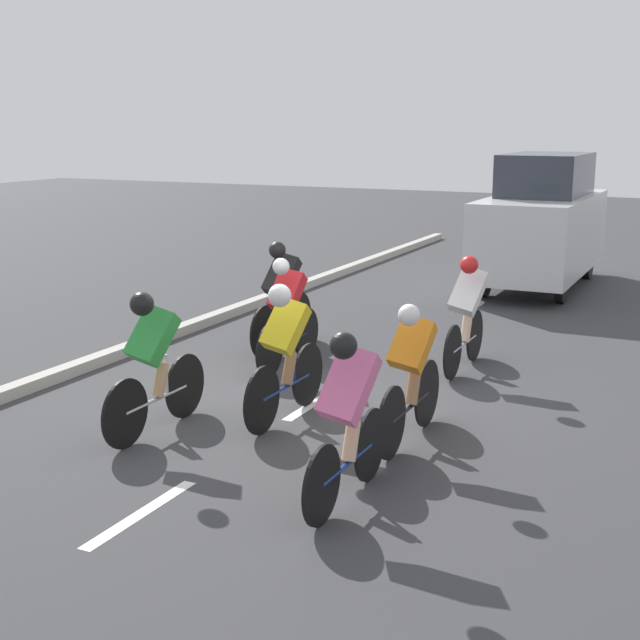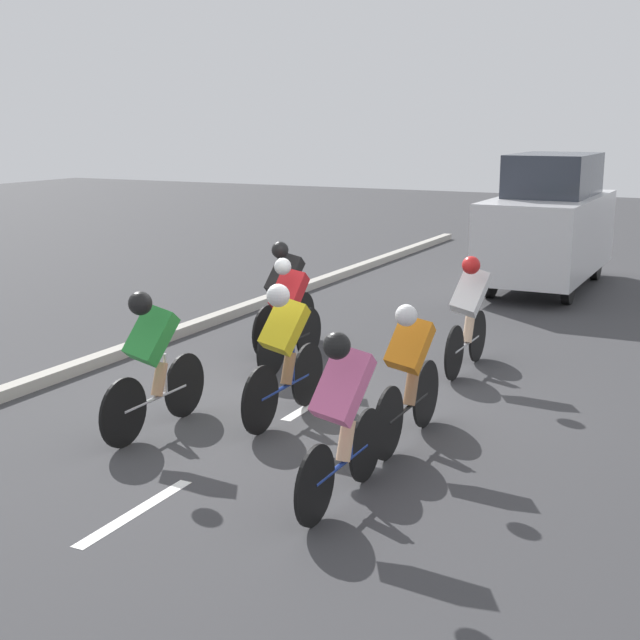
% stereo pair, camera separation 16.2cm
% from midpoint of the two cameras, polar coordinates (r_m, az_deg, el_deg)
% --- Properties ---
extents(ground_plane, '(60.00, 60.00, 0.00)m').
position_cam_midpoint_polar(ground_plane, '(9.94, -0.01, -5.40)').
color(ground_plane, '#38383A').
extents(lane_stripe_near, '(0.12, 1.40, 0.01)m').
position_cam_midpoint_polar(lane_stripe_near, '(7.45, -11.07, -11.96)').
color(lane_stripe_near, white).
rests_on(lane_stripe_near, ground).
extents(lane_stripe_mid, '(0.12, 1.40, 0.01)m').
position_cam_midpoint_polar(lane_stripe_mid, '(9.99, 0.16, -5.27)').
color(lane_stripe_mid, white).
rests_on(lane_stripe_mid, ground).
extents(lane_stripe_far, '(0.12, 1.40, 0.01)m').
position_cam_midpoint_polar(lane_stripe_far, '(12.83, 6.53, -1.30)').
color(lane_stripe_far, white).
rests_on(lane_stripe_far, ground).
extents(curb, '(0.20, 28.32, 0.14)m').
position_cam_midpoint_polar(curb, '(11.69, -14.05, -2.65)').
color(curb, '#B7B2A8').
rests_on(curb, ground).
extents(cyclist_red, '(0.39, 1.67, 1.45)m').
position_cam_midpoint_polar(cyclist_red, '(11.16, -1.56, 0.63)').
color(cyclist_red, black).
rests_on(cyclist_red, ground).
extents(cyclist_white, '(0.43, 1.64, 1.50)m').
position_cam_midpoint_polar(cyclist_white, '(11.15, 9.93, 0.61)').
color(cyclist_white, black).
rests_on(cyclist_white, ground).
extents(cyclist_black, '(0.43, 1.73, 1.54)m').
position_cam_midpoint_polar(cyclist_black, '(12.03, -1.90, 1.73)').
color(cyclist_black, black).
rests_on(cyclist_black, ground).
extents(cyclist_yellow, '(0.43, 1.73, 1.51)m').
position_cam_midpoint_polar(cyclist_yellow, '(9.16, -1.81, -1.80)').
color(cyclist_yellow, black).
rests_on(cyclist_yellow, ground).
extents(cyclist_orange, '(0.40, 1.71, 1.44)m').
position_cam_midpoint_polar(cyclist_orange, '(8.57, 6.25, -3.26)').
color(cyclist_orange, black).
rests_on(cyclist_orange, ground).
extents(cyclist_pink, '(0.42, 1.63, 1.52)m').
position_cam_midpoint_polar(cyclist_pink, '(7.15, 2.08, -5.93)').
color(cyclist_pink, black).
rests_on(cyclist_pink, ground).
extents(cyclist_green, '(0.43, 1.70, 1.50)m').
position_cam_midpoint_polar(cyclist_green, '(8.93, -10.20, -2.37)').
color(cyclist_green, black).
rests_on(cyclist_green, ground).
extents(support_car, '(1.70, 4.35, 2.48)m').
position_cam_midpoint_polar(support_car, '(17.19, 14.73, 6.01)').
color(support_car, black).
rests_on(support_car, ground).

